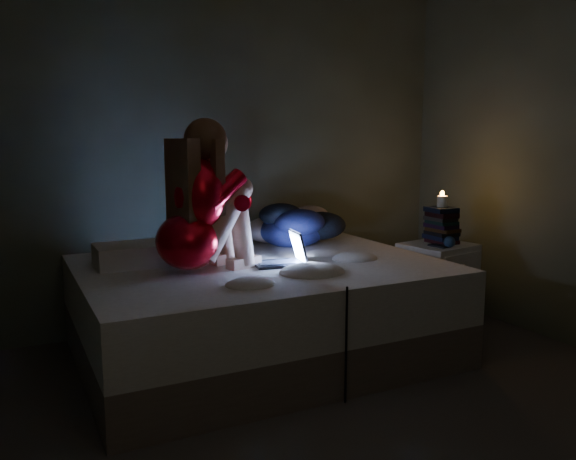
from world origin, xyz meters
TOP-DOWN VIEW (x-y plane):
  - floor at (0.00, 0.00)m, footprint 3.60×3.80m
  - wall_back at (0.00, 1.91)m, footprint 3.60×0.02m
  - bed at (-0.10, 1.10)m, footprint 2.15×1.61m
  - pillow at (-0.81, 1.38)m, footprint 0.45×0.32m
  - woman at (-0.58, 1.00)m, footprint 0.62×0.50m
  - laptop at (-0.03, 0.98)m, footprint 0.33×0.26m
  - clothes_pile at (0.37, 1.56)m, footprint 0.66×0.60m
  - nightstand at (1.27, 1.03)m, footprint 0.52×0.48m
  - book_stack at (1.31, 1.06)m, footprint 0.19×0.25m
  - candle at (1.31, 1.06)m, footprint 0.07×0.07m
  - phone at (1.18, 0.96)m, footprint 0.07×0.14m
  - blue_orb at (1.21, 0.90)m, footprint 0.08×0.08m

SIDE VIEW (x-z plane):
  - floor at x=0.00m, z-range -0.02..0.00m
  - bed at x=-0.10m, z-range 0.00..0.59m
  - nightstand at x=1.27m, z-range 0.00..0.61m
  - phone at x=1.18m, z-range 0.61..0.62m
  - blue_orb at x=1.21m, z-range 0.61..0.69m
  - pillow at x=-0.81m, z-range 0.59..0.72m
  - laptop at x=-0.03m, z-range 0.59..0.81m
  - book_stack at x=1.31m, z-range 0.61..0.87m
  - clothes_pile at x=0.37m, z-range 0.59..0.91m
  - candle at x=1.31m, z-range 0.87..0.95m
  - woman at x=-0.58m, z-range 0.59..1.47m
  - wall_back at x=0.00m, z-range 0.00..2.60m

